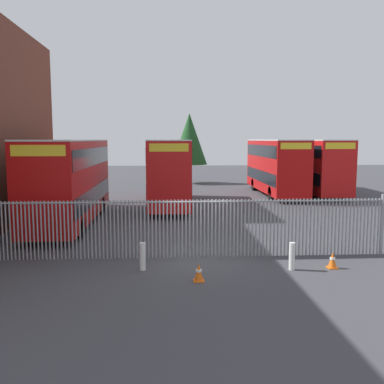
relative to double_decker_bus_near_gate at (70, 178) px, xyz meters
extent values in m
plane|color=#3D3D42|center=(6.20, 1.24, -2.42)|extent=(100.00, 100.00, 0.00)
cylinder|color=gray|center=(-1.01, -6.76, -1.32)|extent=(0.06, 0.06, 2.20)
cylinder|color=gray|center=(-0.87, -6.76, -1.32)|extent=(0.06, 0.06, 2.20)
cylinder|color=gray|center=(-0.73, -6.76, -1.32)|extent=(0.06, 0.06, 2.20)
cylinder|color=gray|center=(-0.59, -6.76, -1.32)|extent=(0.06, 0.06, 2.20)
cylinder|color=gray|center=(-0.45, -6.76, -1.32)|extent=(0.06, 0.06, 2.20)
cylinder|color=gray|center=(-0.31, -6.76, -1.32)|extent=(0.06, 0.06, 2.20)
cylinder|color=gray|center=(-0.17, -6.76, -1.32)|extent=(0.06, 0.06, 2.20)
cylinder|color=gray|center=(-0.03, -6.76, -1.32)|extent=(0.06, 0.06, 2.20)
cylinder|color=gray|center=(0.11, -6.76, -1.32)|extent=(0.06, 0.06, 2.20)
cylinder|color=gray|center=(0.25, -6.76, -1.32)|extent=(0.06, 0.06, 2.20)
cylinder|color=gray|center=(0.40, -6.76, -1.32)|extent=(0.06, 0.06, 2.20)
cylinder|color=gray|center=(0.54, -6.76, -1.32)|extent=(0.06, 0.06, 2.20)
cylinder|color=gray|center=(0.68, -6.76, -1.32)|extent=(0.06, 0.06, 2.20)
cylinder|color=gray|center=(0.82, -6.76, -1.32)|extent=(0.06, 0.06, 2.20)
cylinder|color=gray|center=(0.96, -6.76, -1.32)|extent=(0.06, 0.06, 2.20)
cylinder|color=gray|center=(1.10, -6.76, -1.32)|extent=(0.06, 0.06, 2.20)
cylinder|color=gray|center=(1.24, -6.76, -1.32)|extent=(0.06, 0.06, 2.20)
cylinder|color=gray|center=(1.38, -6.76, -1.32)|extent=(0.06, 0.06, 2.20)
cylinder|color=gray|center=(1.52, -6.76, -1.32)|extent=(0.06, 0.06, 2.20)
cylinder|color=gray|center=(1.66, -6.76, -1.32)|extent=(0.06, 0.06, 2.20)
cylinder|color=gray|center=(1.80, -6.76, -1.32)|extent=(0.06, 0.06, 2.20)
cylinder|color=gray|center=(1.94, -6.76, -1.32)|extent=(0.06, 0.06, 2.20)
cylinder|color=gray|center=(2.08, -6.76, -1.32)|extent=(0.06, 0.06, 2.20)
cylinder|color=gray|center=(2.22, -6.76, -1.32)|extent=(0.06, 0.06, 2.20)
cylinder|color=gray|center=(2.36, -6.76, -1.32)|extent=(0.06, 0.06, 2.20)
cylinder|color=gray|center=(2.50, -6.76, -1.32)|extent=(0.06, 0.06, 2.20)
cylinder|color=gray|center=(2.64, -6.76, -1.32)|extent=(0.06, 0.06, 2.20)
cylinder|color=gray|center=(2.78, -6.76, -1.32)|extent=(0.06, 0.06, 2.20)
cylinder|color=gray|center=(2.92, -6.76, -1.32)|extent=(0.06, 0.06, 2.20)
cylinder|color=gray|center=(3.06, -6.76, -1.32)|extent=(0.06, 0.06, 2.20)
cylinder|color=gray|center=(3.20, -6.76, -1.32)|extent=(0.06, 0.06, 2.20)
cylinder|color=gray|center=(3.34, -6.76, -1.32)|extent=(0.06, 0.06, 2.20)
cylinder|color=gray|center=(3.48, -6.76, -1.32)|extent=(0.06, 0.06, 2.20)
cylinder|color=gray|center=(3.62, -6.76, -1.32)|extent=(0.06, 0.06, 2.20)
cylinder|color=gray|center=(3.76, -6.76, -1.32)|extent=(0.06, 0.06, 2.20)
cylinder|color=gray|center=(3.90, -6.76, -1.32)|extent=(0.06, 0.06, 2.20)
cylinder|color=gray|center=(4.04, -6.76, -1.32)|extent=(0.06, 0.06, 2.20)
cylinder|color=gray|center=(4.18, -6.76, -1.32)|extent=(0.06, 0.06, 2.20)
cylinder|color=gray|center=(4.32, -6.76, -1.32)|extent=(0.06, 0.06, 2.20)
cylinder|color=gray|center=(4.46, -6.76, -1.32)|extent=(0.06, 0.06, 2.20)
cylinder|color=gray|center=(4.60, -6.76, -1.32)|extent=(0.06, 0.06, 2.20)
cylinder|color=gray|center=(4.75, -6.76, -1.32)|extent=(0.06, 0.06, 2.20)
cylinder|color=gray|center=(4.89, -6.76, -1.32)|extent=(0.06, 0.06, 2.20)
cylinder|color=gray|center=(5.03, -6.76, -1.32)|extent=(0.06, 0.06, 2.20)
cylinder|color=gray|center=(5.17, -6.76, -1.32)|extent=(0.06, 0.06, 2.20)
cylinder|color=gray|center=(5.31, -6.76, -1.32)|extent=(0.06, 0.06, 2.20)
cylinder|color=gray|center=(5.45, -6.76, -1.32)|extent=(0.06, 0.06, 2.20)
cylinder|color=gray|center=(5.59, -6.76, -1.32)|extent=(0.06, 0.06, 2.20)
cylinder|color=gray|center=(5.73, -6.76, -1.32)|extent=(0.06, 0.06, 2.20)
cylinder|color=gray|center=(5.87, -6.76, -1.32)|extent=(0.06, 0.06, 2.20)
cylinder|color=gray|center=(6.01, -6.76, -1.32)|extent=(0.06, 0.06, 2.20)
cylinder|color=gray|center=(6.15, -6.76, -1.32)|extent=(0.06, 0.06, 2.20)
cylinder|color=gray|center=(6.29, -6.76, -1.32)|extent=(0.06, 0.06, 2.20)
cylinder|color=gray|center=(6.43, -6.76, -1.32)|extent=(0.06, 0.06, 2.20)
cylinder|color=gray|center=(6.57, -6.76, -1.32)|extent=(0.06, 0.06, 2.20)
cylinder|color=gray|center=(6.71, -6.76, -1.32)|extent=(0.06, 0.06, 2.20)
cylinder|color=gray|center=(6.85, -6.76, -1.32)|extent=(0.06, 0.06, 2.20)
cylinder|color=gray|center=(6.99, -6.76, -1.32)|extent=(0.06, 0.06, 2.20)
cylinder|color=gray|center=(7.13, -6.76, -1.32)|extent=(0.06, 0.06, 2.20)
cylinder|color=gray|center=(7.27, -6.76, -1.32)|extent=(0.06, 0.06, 2.20)
cylinder|color=gray|center=(7.41, -6.76, -1.32)|extent=(0.06, 0.06, 2.20)
cylinder|color=gray|center=(7.55, -6.76, -1.32)|extent=(0.06, 0.06, 2.20)
cylinder|color=gray|center=(7.69, -6.76, -1.32)|extent=(0.06, 0.06, 2.20)
cylinder|color=gray|center=(7.83, -6.76, -1.32)|extent=(0.06, 0.06, 2.20)
cylinder|color=gray|center=(7.97, -6.76, -1.32)|extent=(0.06, 0.06, 2.20)
cylinder|color=gray|center=(8.11, -6.76, -1.32)|extent=(0.06, 0.06, 2.20)
cylinder|color=gray|center=(8.25, -6.76, -1.32)|extent=(0.06, 0.06, 2.20)
cylinder|color=gray|center=(8.39, -6.76, -1.32)|extent=(0.06, 0.06, 2.20)
cylinder|color=gray|center=(8.53, -6.76, -1.32)|extent=(0.06, 0.06, 2.20)
cylinder|color=gray|center=(8.67, -6.76, -1.32)|extent=(0.06, 0.06, 2.20)
cylinder|color=gray|center=(8.81, -6.76, -1.32)|extent=(0.06, 0.06, 2.20)
cylinder|color=gray|center=(8.95, -6.76, -1.32)|extent=(0.06, 0.06, 2.20)
cylinder|color=gray|center=(9.09, -6.76, -1.32)|extent=(0.06, 0.06, 2.20)
cylinder|color=gray|center=(9.24, -6.76, -1.32)|extent=(0.06, 0.06, 2.20)
cylinder|color=gray|center=(9.38, -6.76, -1.32)|extent=(0.06, 0.06, 2.20)
cylinder|color=gray|center=(9.52, -6.76, -1.32)|extent=(0.06, 0.06, 2.20)
cylinder|color=gray|center=(9.66, -6.76, -1.32)|extent=(0.06, 0.06, 2.20)
cylinder|color=gray|center=(9.80, -6.76, -1.32)|extent=(0.06, 0.06, 2.20)
cylinder|color=gray|center=(9.94, -6.76, -1.32)|extent=(0.06, 0.06, 2.20)
cylinder|color=gray|center=(10.08, -6.76, -1.32)|extent=(0.06, 0.06, 2.20)
cylinder|color=gray|center=(10.22, -6.76, -1.32)|extent=(0.06, 0.06, 2.20)
cylinder|color=gray|center=(10.36, -6.76, -1.32)|extent=(0.06, 0.06, 2.20)
cylinder|color=gray|center=(10.50, -6.76, -1.32)|extent=(0.06, 0.06, 2.20)
cylinder|color=gray|center=(10.64, -6.76, -1.32)|extent=(0.06, 0.06, 2.20)
cylinder|color=gray|center=(10.78, -6.76, -1.32)|extent=(0.06, 0.06, 2.20)
cylinder|color=gray|center=(10.92, -6.76, -1.32)|extent=(0.06, 0.06, 2.20)
cylinder|color=gray|center=(11.06, -6.76, -1.32)|extent=(0.06, 0.06, 2.20)
cylinder|color=gray|center=(11.20, -6.76, -1.32)|extent=(0.06, 0.06, 2.20)
cylinder|color=gray|center=(11.34, -6.76, -1.32)|extent=(0.06, 0.06, 2.20)
cylinder|color=gray|center=(11.48, -6.76, -1.32)|extent=(0.06, 0.06, 2.20)
cylinder|color=gray|center=(11.62, -6.76, -1.32)|extent=(0.06, 0.06, 2.20)
cylinder|color=gray|center=(11.76, -6.76, -1.32)|extent=(0.06, 0.06, 2.20)
cylinder|color=gray|center=(11.90, -6.76, -1.32)|extent=(0.06, 0.06, 2.20)
cylinder|color=gray|center=(12.04, -6.76, -1.32)|extent=(0.06, 0.06, 2.20)
cylinder|color=gray|center=(12.18, -6.76, -1.32)|extent=(0.06, 0.06, 2.20)
cylinder|color=gray|center=(12.32, -6.76, -1.32)|extent=(0.06, 0.06, 2.20)
cylinder|color=gray|center=(12.46, -6.76, -1.32)|extent=(0.06, 0.06, 2.20)
cylinder|color=gray|center=(12.60, -6.76, -1.32)|extent=(0.06, 0.06, 2.20)
cylinder|color=gray|center=(12.74, -6.76, -1.32)|extent=(0.06, 0.06, 2.20)
cylinder|color=gray|center=(12.88, -6.76, -1.32)|extent=(0.06, 0.06, 2.20)
cylinder|color=gray|center=(13.02, -6.76, -1.32)|extent=(0.06, 0.06, 2.20)
cylinder|color=gray|center=(13.16, -6.76, -1.32)|extent=(0.06, 0.06, 2.20)
cylinder|color=gray|center=(13.30, -6.76, -1.32)|extent=(0.06, 0.06, 2.20)
cylinder|color=gray|center=(5.45, -6.76, -0.30)|extent=(15.72, 0.07, 0.07)
cylinder|color=gray|center=(13.30, -6.76, -1.25)|extent=(0.14, 0.14, 2.35)
cube|color=#B70C0C|center=(0.00, 0.01, -0.07)|extent=(2.50, 10.80, 4.00)
cube|color=black|center=(0.00, 0.01, -0.87)|extent=(2.54, 10.37, 0.90)
cube|color=black|center=(0.00, 0.01, 1.13)|extent=(2.54, 10.37, 0.90)
cube|color=yellow|center=(0.00, -5.34, 1.58)|extent=(2.12, 0.12, 0.44)
cube|color=silver|center=(0.00, 0.01, 1.96)|extent=(2.50, 10.80, 0.08)
cylinder|color=black|center=(-1.10, -3.34, -1.90)|extent=(0.30, 1.04, 1.04)
cylinder|color=black|center=(1.10, -3.34, -1.90)|extent=(0.30, 1.04, 1.04)
cylinder|color=black|center=(-1.10, 2.98, -1.90)|extent=(0.30, 1.04, 1.04)
cylinder|color=black|center=(1.10, 2.98, -1.90)|extent=(0.30, 1.04, 1.04)
cube|color=red|center=(5.15, 6.12, -0.07)|extent=(2.50, 10.80, 4.00)
cube|color=black|center=(5.15, 6.12, -0.87)|extent=(2.54, 10.37, 0.90)
cube|color=black|center=(5.15, 6.12, 1.13)|extent=(2.54, 10.37, 0.90)
cube|color=yellow|center=(5.15, 0.77, 1.58)|extent=(2.12, 0.12, 0.44)
cube|color=silver|center=(5.15, 6.12, 1.96)|extent=(2.50, 10.80, 0.08)
cylinder|color=black|center=(4.05, 2.77, -1.90)|extent=(0.30, 1.04, 1.04)
cylinder|color=black|center=(6.25, 2.77, -1.90)|extent=(0.30, 1.04, 1.04)
cylinder|color=black|center=(4.05, 9.09, -1.90)|extent=(0.30, 1.04, 1.04)
cylinder|color=black|center=(6.25, 9.09, -1.90)|extent=(0.30, 1.04, 1.04)
cube|color=#B70C0C|center=(13.77, 11.53, -0.07)|extent=(2.50, 10.80, 4.00)
cube|color=black|center=(13.77, 11.53, -0.87)|extent=(2.54, 10.37, 0.90)
cube|color=black|center=(13.77, 11.53, 1.13)|extent=(2.54, 10.37, 0.90)
cube|color=yellow|center=(13.77, 6.18, 1.58)|extent=(2.12, 0.12, 0.44)
cube|color=silver|center=(13.77, 11.53, 1.96)|extent=(2.50, 10.80, 0.08)
cylinder|color=black|center=(12.67, 8.18, -1.90)|extent=(0.30, 1.04, 1.04)
cylinder|color=black|center=(14.87, 8.18, -1.90)|extent=(0.30, 1.04, 1.04)
cylinder|color=black|center=(12.67, 14.50, -1.90)|extent=(0.30, 1.04, 1.04)
cylinder|color=black|center=(14.87, 14.50, -1.90)|extent=(0.30, 1.04, 1.04)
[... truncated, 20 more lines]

